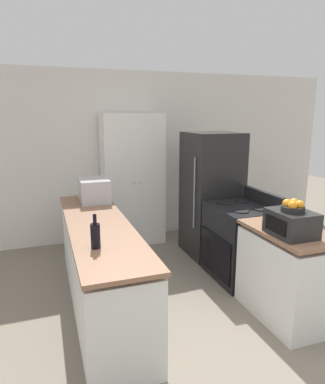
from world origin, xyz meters
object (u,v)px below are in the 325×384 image
(stove, at_px, (240,242))
(microwave, at_px, (94,190))
(toaster_oven, at_px, (291,223))
(refrigerator, at_px, (211,195))
(wine_bottle, at_px, (95,235))
(fruit_bowl, at_px, (293,207))
(pantry_cabinet, at_px, (133,180))

(stove, height_order, microwave, microwave)
(microwave, relative_size, toaster_oven, 1.16)
(refrigerator, distance_m, toaster_oven, 1.82)
(refrigerator, distance_m, wine_bottle, 2.39)
(refrigerator, distance_m, microwave, 1.62)
(microwave, distance_m, wine_bottle, 1.58)
(toaster_oven, height_order, fruit_bowl, fruit_bowl)
(stove, bearing_deg, pantry_cabinet, 119.46)
(pantry_cabinet, relative_size, fruit_bowl, 9.79)
(stove, bearing_deg, microwave, 152.49)
(pantry_cabinet, relative_size, refrigerator, 1.15)
(stove, bearing_deg, toaster_oven, -97.31)
(wine_bottle, distance_m, toaster_oven, 1.71)
(stove, relative_size, microwave, 2.31)
(stove, relative_size, fruit_bowl, 5.22)
(refrigerator, bearing_deg, toaster_oven, -94.49)
(wine_bottle, relative_size, toaster_oven, 0.72)
(refrigerator, bearing_deg, pantry_cabinet, 139.17)
(stove, xyz_separation_m, microwave, (-1.60, 0.83, 0.58))
(wine_bottle, distance_m, fruit_bowl, 1.70)
(stove, height_order, fruit_bowl, fruit_bowl)
(stove, height_order, toaster_oven, toaster_oven)
(pantry_cabinet, xyz_separation_m, stove, (0.91, -1.61, -0.53))
(stove, height_order, refrigerator, refrigerator)
(toaster_oven, distance_m, fruit_bowl, 0.16)
(microwave, relative_size, fruit_bowl, 2.26)
(microwave, height_order, wine_bottle, wine_bottle)
(pantry_cabinet, bearing_deg, stove, -60.54)
(microwave, bearing_deg, refrigerator, -0.77)
(refrigerator, height_order, wine_bottle, refrigerator)
(pantry_cabinet, relative_size, toaster_oven, 5.03)
(pantry_cabinet, xyz_separation_m, toaster_oven, (0.78, -2.61, 0.02))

